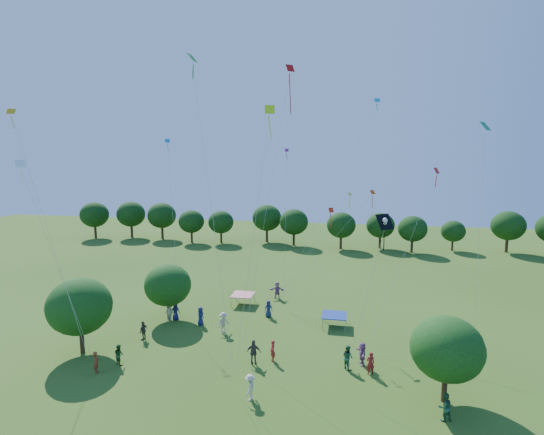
{
  "coord_description": "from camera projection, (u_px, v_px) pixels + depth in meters",
  "views": [
    {
      "loc": [
        5.38,
        -15.47,
        15.49
      ],
      "look_at": [
        0.0,
        14.0,
        11.0
      ],
      "focal_mm": 28.0,
      "sensor_mm": 36.0,
      "label": 1
    }
  ],
  "objects": [
    {
      "name": "tent_red_stripe",
      "position": [
        243.0,
        295.0,
        43.96
      ],
      "size": [
        2.2,
        2.2,
        1.1
      ],
      "color": "red",
      "rests_on": "ground"
    },
    {
      "name": "crowd_person_9",
      "position": [
        170.0,
        311.0,
        39.77
      ],
      "size": [
        1.2,
        0.72,
        1.72
      ],
      "primitive_type": "imported",
      "rotation": [
        0.0,
        0.0,
        2.94
      ],
      "color": "#ADA58A",
      "rests_on": "ground"
    },
    {
      "name": "small_kite_9",
      "position": [
        355.0,
        214.0,
        42.86
      ],
      "size": [
        8.9,
        3.75,
        10.58
      ],
      "color": "#DF430B"
    },
    {
      "name": "crowd_person_3",
      "position": [
        223.0,
        323.0,
        36.96
      ],
      "size": [
        1.15,
        1.31,
        1.86
      ],
      "primitive_type": "imported",
      "rotation": [
        0.0,
        0.0,
        0.95
      ],
      "color": "#C2AD9B",
      "rests_on": "ground"
    },
    {
      "name": "pirate_kite",
      "position": [
        384.0,
        224.0,
        27.2
      ],
      "size": [
        2.78,
        1.75,
        10.35
      ],
      "color": "black"
    },
    {
      "name": "crowd_person_6",
      "position": [
        176.0,
        311.0,
        39.87
      ],
      "size": [
        0.86,
        0.53,
        1.65
      ],
      "primitive_type": "imported",
      "rotation": [
        0.0,
        0.0,
        3.25
      ],
      "color": "#1C1B51",
      "rests_on": "ground"
    },
    {
      "name": "small_kite_1",
      "position": [
        32.0,
        178.0,
        27.6
      ],
      "size": [
        3.48,
        1.71,
        17.05
      ],
      "color": "#DFA40B"
    },
    {
      "name": "crowd_person_1",
      "position": [
        96.0,
        362.0,
        30.16
      ],
      "size": [
        0.64,
        0.72,
        1.63
      ],
      "primitive_type": "imported",
      "rotation": [
        0.0,
        0.0,
        2.08
      ],
      "color": "#93371A",
      "rests_on": "ground"
    },
    {
      "name": "crowd_person_12",
      "position": [
        268.0,
        309.0,
        40.6
      ],
      "size": [
        0.9,
        0.66,
        1.62
      ],
      "primitive_type": "imported",
      "rotation": [
        0.0,
        0.0,
        0.32
      ],
      "color": "navy",
      "rests_on": "ground"
    },
    {
      "name": "treeline",
      "position": [
        306.0,
        222.0,
        71.93
      ],
      "size": [
        88.01,
        8.77,
        6.77
      ],
      "color": "#422B19",
      "rests_on": "ground"
    },
    {
      "name": "small_kite_0",
      "position": [
        322.0,
        230.0,
        38.71
      ],
      "size": [
        4.81,
        3.13,
        9.47
      ],
      "color": "red"
    },
    {
      "name": "crowd_person_0",
      "position": [
        201.0,
        316.0,
        38.7
      ],
      "size": [
        0.5,
        0.86,
        1.69
      ],
      "primitive_type": "imported",
      "rotation": [
        0.0,
        0.0,
        1.51
      ],
      "color": "navy",
      "rests_on": "ground"
    },
    {
      "name": "crowd_person_2",
      "position": [
        348.0,
        357.0,
        30.78
      ],
      "size": [
        0.93,
        0.97,
        1.78
      ],
      "primitive_type": "imported",
      "rotation": [
        0.0,
        0.0,
        2.28
      ],
      "color": "#265A38",
      "rests_on": "ground"
    },
    {
      "name": "near_tree_north",
      "position": [
        168.0,
        285.0,
        39.71
      ],
      "size": [
        4.34,
        4.34,
        5.3
      ],
      "color": "#422B19",
      "rests_on": "ground"
    },
    {
      "name": "crowd_person_13",
      "position": [
        370.0,
        363.0,
        30.0
      ],
      "size": [
        0.7,
        0.55,
        1.65
      ],
      "primitive_type": "imported",
      "rotation": [
        0.0,
        0.0,
        3.42
      ],
      "color": "maroon",
      "rests_on": "ground"
    },
    {
      "name": "near_tree_west",
      "position": [
        80.0,
        306.0,
        32.9
      ],
      "size": [
        4.91,
        4.91,
        6.0
      ],
      "color": "#422B19",
      "rests_on": "ground"
    },
    {
      "name": "small_kite_7",
      "position": [
        352.0,
        152.0,
        41.8
      ],
      "size": [
        9.3,
        3.95,
        19.64
      ],
      "color": "#0D9DC5"
    },
    {
      "name": "crowd_person_8",
      "position": [
        119.0,
        354.0,
        31.41
      ],
      "size": [
        0.88,
        0.73,
        1.56
      ],
      "primitive_type": "imported",
      "rotation": [
        0.0,
        0.0,
        2.65
      ],
      "color": "#214F24",
      "rests_on": "ground"
    },
    {
      "name": "crowd_person_11",
      "position": [
        277.0,
        290.0,
        45.84
      ],
      "size": [
        1.69,
        0.63,
        1.8
      ],
      "primitive_type": "imported",
      "rotation": [
        0.0,
        0.0,
        0.02
      ],
      "color": "#905486",
      "rests_on": "ground"
    },
    {
      "name": "crowd_person_5",
      "position": [
        362.0,
        354.0,
        31.33
      ],
      "size": [
        0.97,
        1.71,
        1.73
      ],
      "primitive_type": "imported",
      "rotation": [
        0.0,
        0.0,
        4.97
      ],
      "color": "#8E538B",
      "rests_on": "ground"
    },
    {
      "name": "small_kite_6",
      "position": [
        34.0,
        203.0,
        27.58
      ],
      "size": [
        3.27,
        2.05,
        13.83
      ],
      "color": "white"
    },
    {
      "name": "small_kite_10",
      "position": [
        333.0,
        221.0,
        42.58
      ],
      "size": [
        6.74,
        2.52,
        10.36
      ],
      "color": "yellow"
    },
    {
      "name": "crowd_person_15",
      "position": [
        250.0,
        387.0,
        26.85
      ],
      "size": [
        0.61,
        1.16,
        1.7
      ],
      "primitive_type": "imported",
      "rotation": [
        0.0,
        0.0,
        4.61
      ],
      "color": "beige",
      "rests_on": "ground"
    },
    {
      "name": "small_kite_3",
      "position": [
        201.0,
        125.0,
        27.05
      ],
      "size": [
        2.88,
        1.34,
        20.46
      ],
      "color": "#178121"
    },
    {
      "name": "red_high_kite",
      "position": [
        282.0,
        124.0,
        32.1
      ],
      "size": [
        3.32,
        3.87,
        20.91
      ],
      "color": "red"
    },
    {
      "name": "small_kite_8",
      "position": [
        426.0,
        199.0,
        36.41
      ],
      "size": [
        5.7,
        6.9,
        13.03
      ],
      "color": "red"
    },
    {
      "name": "near_tree_east",
      "position": [
        447.0,
        349.0,
        26.29
      ],
      "size": [
        4.48,
        4.48,
        5.55
      ],
      "color": "#422B19",
      "rests_on": "ground"
    },
    {
      "name": "small_kite_2",
      "position": [
        262.0,
        174.0,
        24.27
      ],
      "size": [
        3.0,
        2.08,
        16.88
      ],
      "color": "#C5EF15"
    },
    {
      "name": "crowd_person_4",
      "position": [
        144.0,
        330.0,
        35.59
      ],
      "size": [
        0.6,
        1.02,
        1.63
      ],
      "primitive_type": "imported",
      "rotation": [
        0.0,
        0.0,
        4.53
      ],
      "color": "#464138",
      "rests_on": "ground"
    },
    {
      "name": "crowd_person_7",
      "position": [
        273.0,
        351.0,
        31.9
      ],
      "size": [
        0.59,
        0.71,
        1.62
      ],
      "primitive_type": "imported",
      "rotation": [
        0.0,
        0.0,
        5.11
      ],
      "color": "maroon",
      "rests_on": "ground"
    },
    {
      "name": "small_kite_11",
      "position": [
        482.0,
        178.0,
        24.58
      ],
      "size": [
        0.74,
        0.78,
        16.02
      ],
      "color": "#198C48"
    },
    {
      "name": "crowd_person_10",
      "position": [
        254.0,
        352.0,
        31.45
      ],
      "size": [
        1.14,
        0.61,
        1.86
      ],
      "primitive_type": "imported",
      "rotation": [
        0.0,
        0.0,
        3.25
      ],
      "color": "#473D39",
      "rests_on": "ground"
    },
    {
      "name": "small_kite_4",
      "position": [
        170.0,
        180.0,
        42.77
      ],
      "size": [
        3.06,
        5.16,
        15.75
      ],
      "color": "#157FDB"
    },
    {
      "name": "tent_blue",
      "position": [
        334.0,
        315.0,
        38.36
      ],
      "size": [
        2.2,
        2.2,
        1.1
      ],
      "color": "navy",
      "rests_on": "ground"
    },
    {
      "name": "crowd_person_14",
      "position": [
        445.0,
        407.0,
        24.76
      ],
      "size": [
        0.95,
        0.73,
        1.71
      ],
      "primitive_type": "imported",
      "rotation": [
        0.0,
        0.0,
        3.52
      ],
      "color": "#255738",
      "rests_on": "ground"
    },
    {
      "name": "small_kite_5",
      "position": [
        286.0,
        194.0,
        41.72
      ],
      "size": [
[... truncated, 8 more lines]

